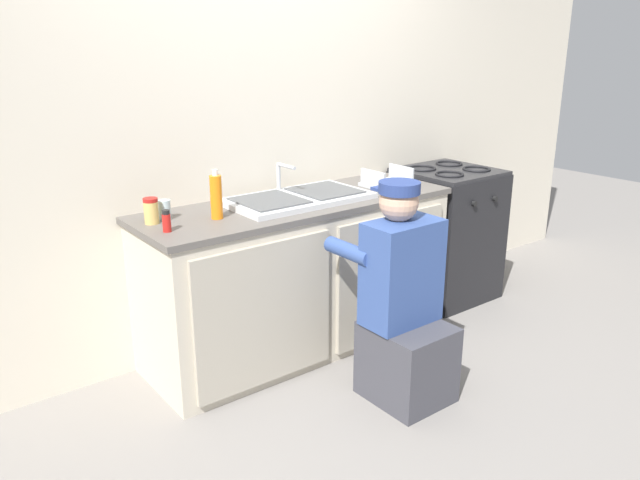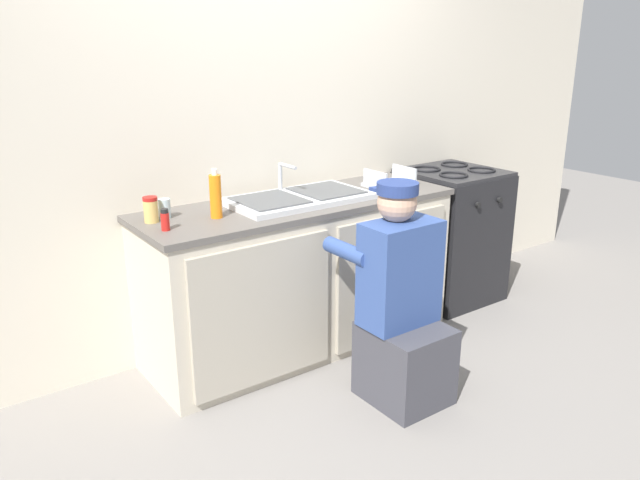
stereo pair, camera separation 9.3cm
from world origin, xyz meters
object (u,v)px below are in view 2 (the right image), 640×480
at_px(sink_double_basin, 299,198).
at_px(dish_rack_tray, 390,182).
at_px(condiment_jar, 151,210).
at_px(water_glass, 165,209).
at_px(stove_range, 450,234).
at_px(plumber_person, 401,312).
at_px(soap_bottle_orange, 216,196).
at_px(spice_bottle_red, 165,220).

xyz_separation_m(sink_double_basin, dish_rack_tray, (0.66, -0.03, 0.01)).
height_order(condiment_jar, water_glass, condiment_jar).
bearing_deg(stove_range, dish_rack_tray, -177.56).
distance_m(stove_range, plumber_person, 1.39).
relative_size(sink_double_basin, soap_bottle_orange, 3.20).
bearing_deg(water_glass, plumber_person, -46.11).
relative_size(stove_range, spice_bottle_red, 8.75).
distance_m(sink_double_basin, water_glass, 0.75).
relative_size(dish_rack_tray, water_glass, 2.80).
height_order(soap_bottle_orange, water_glass, soap_bottle_orange).
relative_size(dish_rack_tray, condiment_jar, 2.19).
bearing_deg(water_glass, condiment_jar, -161.86).
bearing_deg(condiment_jar, dish_rack_tray, -4.09).
height_order(stove_range, dish_rack_tray, dish_rack_tray).
height_order(sink_double_basin, plumber_person, plumber_person).
bearing_deg(stove_range, spice_bottle_red, -177.47).
bearing_deg(water_glass, spice_bottle_red, -112.15).
relative_size(stove_range, condiment_jar, 7.18).
bearing_deg(condiment_jar, sink_double_basin, -5.41).
xyz_separation_m(dish_rack_tray, water_glass, (-1.40, 0.13, 0.03)).
height_order(plumber_person, soap_bottle_orange, soap_bottle_orange).
height_order(stove_range, spice_bottle_red, spice_bottle_red).
distance_m(soap_bottle_orange, condiment_jar, 0.32).
xyz_separation_m(plumber_person, water_glass, (-0.83, 0.86, 0.47)).
xyz_separation_m(sink_double_basin, plumber_person, (0.09, -0.76, -0.44)).
bearing_deg(water_glass, soap_bottle_orange, -33.61).
height_order(sink_double_basin, water_glass, sink_double_basin).
distance_m(stove_range, condiment_jar, 2.14).
relative_size(plumber_person, soap_bottle_orange, 4.42).
relative_size(sink_double_basin, water_glass, 8.00).
bearing_deg(spice_bottle_red, condiment_jar, 90.30).
relative_size(sink_double_basin, spice_bottle_red, 7.62).
bearing_deg(soap_bottle_orange, plumber_person, -49.47).
bearing_deg(stove_range, condiment_jar, 177.79).
relative_size(spice_bottle_red, dish_rack_tray, 0.37).
height_order(spice_bottle_red, soap_bottle_orange, soap_bottle_orange).
xyz_separation_m(spice_bottle_red, condiment_jar, (-0.00, 0.17, 0.01)).
distance_m(plumber_person, dish_rack_tray, 1.03).
distance_m(plumber_person, spice_bottle_red, 1.22).
xyz_separation_m(soap_bottle_orange, water_glass, (-0.21, 0.14, -0.06)).
bearing_deg(soap_bottle_orange, sink_double_basin, 4.11).
height_order(stove_range, condiment_jar, condiment_jar).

